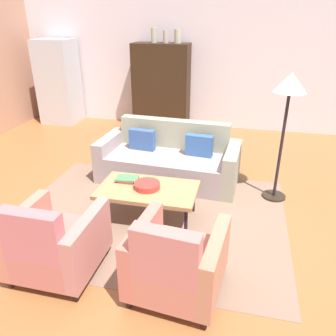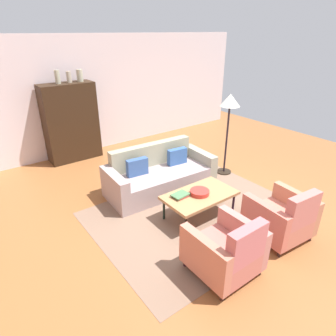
# 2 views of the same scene
# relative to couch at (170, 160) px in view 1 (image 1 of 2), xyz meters

# --- Properties ---
(ground_plane) EXTENTS (10.39, 10.39, 0.00)m
(ground_plane) POSITION_rel_couch_xyz_m (0.29, -1.05, -0.29)
(ground_plane) COLOR #975C31
(wall_back) EXTENTS (8.66, 0.12, 2.80)m
(wall_back) POSITION_rel_couch_xyz_m (0.29, 2.82, 1.11)
(wall_back) COLOR silver
(wall_back) RESTS_ON ground
(area_rug) EXTENTS (3.40, 2.60, 0.01)m
(area_rug) POSITION_rel_couch_xyz_m (-0.00, -1.14, -0.28)
(area_rug) COLOR #7F6350
(area_rug) RESTS_ON ground
(couch) EXTENTS (2.15, 1.02, 0.86)m
(couch) POSITION_rel_couch_xyz_m (0.00, 0.00, 0.00)
(couch) COLOR gray
(couch) RESTS_ON ground
(coffee_table) EXTENTS (1.20, 0.70, 0.43)m
(coffee_table) POSITION_rel_couch_xyz_m (-0.00, -1.19, 0.10)
(coffee_table) COLOR black
(coffee_table) RESTS_ON ground
(armchair_left) EXTENTS (0.81, 0.81, 0.88)m
(armchair_left) POSITION_rel_couch_xyz_m (-0.61, -2.35, 0.06)
(armchair_left) COLOR #311921
(armchair_left) RESTS_ON ground
(armchair_right) EXTENTS (0.88, 0.88, 0.88)m
(armchair_right) POSITION_rel_couch_xyz_m (0.59, -2.35, 0.06)
(armchair_right) COLOR black
(armchair_right) RESTS_ON ground
(fruit_bowl) EXTENTS (0.32, 0.32, 0.07)m
(fruit_bowl) POSITION_rel_couch_xyz_m (-0.01, -1.19, 0.17)
(fruit_bowl) COLOR #B63129
(fruit_bowl) RESTS_ON coffee_table
(book_stack) EXTENTS (0.30, 0.22, 0.05)m
(book_stack) POSITION_rel_couch_xyz_m (-0.31, -1.05, 0.16)
(book_stack) COLOR maroon
(book_stack) RESTS_ON coffee_table
(cabinet) EXTENTS (1.20, 0.51, 1.80)m
(cabinet) POSITION_rel_couch_xyz_m (-0.75, 2.48, 0.61)
(cabinet) COLOR black
(cabinet) RESTS_ON ground
(vase_tall) EXTENTS (0.11, 0.11, 0.29)m
(vase_tall) POSITION_rel_couch_xyz_m (-0.90, 2.47, 1.66)
(vase_tall) COLOR #AEAF94
(vase_tall) RESTS_ON cabinet
(vase_round) EXTENTS (0.11, 0.11, 0.24)m
(vase_round) POSITION_rel_couch_xyz_m (-0.65, 2.47, 1.63)
(vase_round) COLOR #B4A995
(vase_round) RESTS_ON cabinet
(vase_small) EXTENTS (0.14, 0.14, 0.27)m
(vase_small) POSITION_rel_couch_xyz_m (-0.40, 2.47, 1.64)
(vase_small) COLOR #B2B096
(vase_small) RESTS_ON cabinet
(refrigerator) EXTENTS (0.80, 0.73, 1.85)m
(refrigerator) POSITION_rel_couch_xyz_m (-3.16, 2.37, 0.64)
(refrigerator) COLOR #B7BABF
(refrigerator) RESTS_ON ground
(floor_lamp) EXTENTS (0.40, 0.40, 1.72)m
(floor_lamp) POSITION_rel_couch_xyz_m (1.57, -0.28, 1.16)
(floor_lamp) COLOR black
(floor_lamp) RESTS_ON ground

